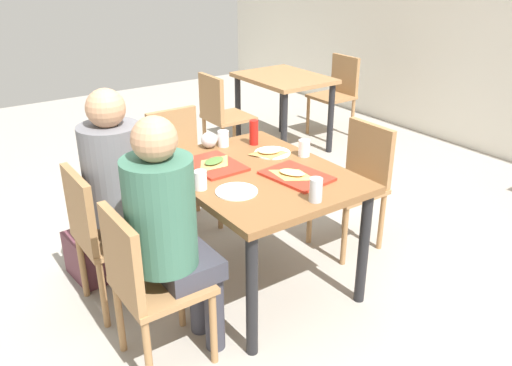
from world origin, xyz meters
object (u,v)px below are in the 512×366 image
Objects in this scene: foil_bundle at (209,140)px; background_table at (284,88)px; person_in_brown_jacket at (169,224)px; chair_near_left at (101,230)px; main_table at (256,186)px; chair_left_end at (180,160)px; paper_plate_center at (272,153)px; chair_near_right at (145,279)px; chair_far_side at (357,177)px; condiment_bottle at (254,132)px; plastic_cup_c at (223,139)px; soda_can at (316,190)px; background_chair_far at (337,90)px; person_in_red at (121,182)px; pizza_slice_a at (214,162)px; tray_red_near at (214,165)px; tray_red_far at (296,176)px; plastic_cup_a at (304,148)px; handbag at (86,258)px; plastic_cup_b at (200,180)px; pizza_slice_b at (292,173)px; pizza_slice_c at (269,152)px; paper_plate_near_edge at (237,191)px; background_chair_near at (221,112)px.

foil_bundle reaches higher than background_table.
chair_near_left is at bearing -166.12° from person_in_brown_jacket.
person_in_brown_jacket reaches higher than main_table.
chair_left_end is 3.83× the size of paper_plate_center.
chair_near_left is 1.00× the size of chair_near_right.
paper_plate_center is at bearing -106.29° from chair_far_side.
condiment_bottle is at bearing 94.56° from chair_near_left.
soda_can is (0.94, -0.04, 0.01)m from plastic_cup_c.
chair_near_left and background_chair_far have the same top height.
plastic_cup_c is at bearing 134.52° from person_in_brown_jacket.
chair_near_right is 0.63m from person_in_red.
chair_near_right is at bearing -54.09° from pizza_slice_a.
tray_red_near is 0.43× the size of background_chair_far.
plastic_cup_a is (-0.23, 0.24, 0.04)m from tray_red_far.
chair_near_left is 1.00× the size of chair_far_side.
handbag is at bearing -69.29° from chair_left_end.
plastic_cup_c is 1.00× the size of foil_bundle.
background_table is at bearing 122.16° from chair_near_left.
chair_near_left is 0.50m from handbag.
soda_can is 0.88m from condiment_bottle.
chair_left_end reaches higher than plastic_cup_b.
soda_can is at bearing 0.88° from chair_left_end.
person_in_brown_jacket is 5.13× the size of pizza_slice_b.
chair_near_left is 0.67× the size of person_in_brown_jacket.
background_table is (-1.84, 1.98, -0.17)m from plastic_cup_b.
chair_near_right is 1.00× the size of chair_far_side.
person_in_red reaches higher than chair_far_side.
pizza_slice_b is at bearing -16.28° from pizza_slice_c.
pizza_slice_b is (0.47, 0.93, 0.27)m from chair_near_left.
background_chair_far reaches higher than handbag.
plastic_cup_a is at bearing -34.62° from background_table.
handbag is (-0.63, -1.66, -0.35)m from chair_far_side.
paper_plate_near_edge is at bearing -80.93° from chair_far_side.
background_chair_near reaches higher than pizza_slice_a.
person_in_brown_jacket reaches higher than handbag.
person_in_brown_jacket is at bearing -105.71° from soda_can.
paper_plate_near_edge is (0.17, -0.24, 0.10)m from main_table.
chair_near_right is 2.69m from background_chair_near.
background_chair_near reaches higher than plastic_cup_b.
background_table is at bearing 145.38° from plastic_cup_a.
background_chair_far reaches higher than paper_plate_center.
chair_near_right is 3.83× the size of paper_plate_center.
paper_plate_center is at bearing 85.90° from tray_red_near.
background_chair_near is at bearing 124.53° from handbag.
plastic_cup_c is 0.31× the size of handbag.
chair_left_end is 0.55m from foil_bundle.
person_in_red is at bearing 166.12° from chair_near_right.
chair_near_right is 1.00× the size of background_chair_far.
chair_near_right reaches higher than pizza_slice_c.
plastic_cup_c reaches higher than pizza_slice_a.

